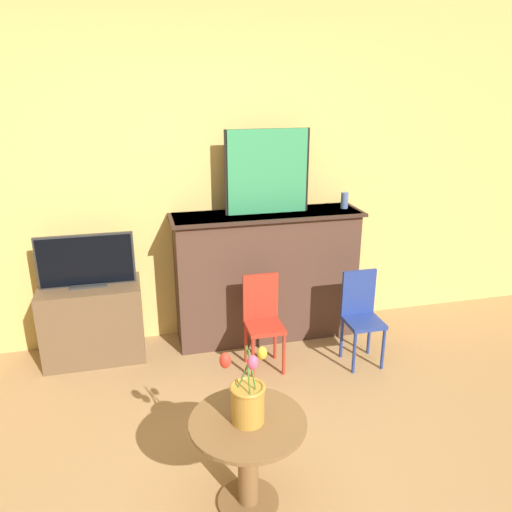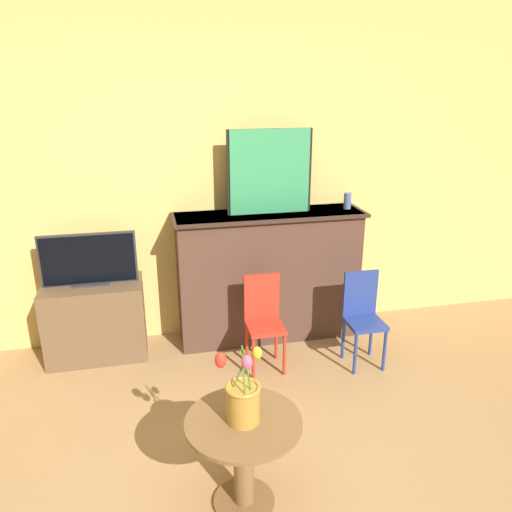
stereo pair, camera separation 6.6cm
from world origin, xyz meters
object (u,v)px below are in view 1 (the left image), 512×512
object	(u,v)px
tv_monitor	(86,261)
chair_blue	(361,312)
chair_red	(263,317)
vase_tulips	(247,399)
painting	(267,172)

from	to	relation	value
tv_monitor	chair_blue	bearing A→B (deg)	-15.17
tv_monitor	chair_blue	world-z (taller)	tv_monitor
chair_red	vase_tulips	world-z (taller)	vase_tulips
tv_monitor	chair_blue	xyz separation A→B (m)	(1.96, -0.53, -0.39)
painting	chair_red	xyz separation A→B (m)	(-0.15, -0.47, -0.98)
vase_tulips	tv_monitor	bearing A→B (deg)	115.99
painting	tv_monitor	xyz separation A→B (m)	(-1.38, -0.04, -0.59)
tv_monitor	chair_red	distance (m)	1.36
tv_monitor	chair_red	bearing A→B (deg)	-19.28
chair_blue	vase_tulips	bearing A→B (deg)	-134.51
chair_red	chair_blue	bearing A→B (deg)	-7.95
painting	tv_monitor	size ratio (longest dim) A/B	0.95
tv_monitor	chair_red	size ratio (longest dim) A/B	0.97
tv_monitor	vase_tulips	size ratio (longest dim) A/B	1.64
painting	chair_blue	xyz separation A→B (m)	(0.58, -0.57, -0.98)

